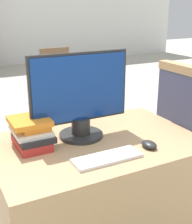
# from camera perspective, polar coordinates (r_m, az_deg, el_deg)

# --- Properties ---
(desk) EXTENTS (1.12, 0.74, 0.75)m
(desk) POSITION_cam_1_polar(r_m,az_deg,el_deg) (1.89, 0.15, -15.73)
(desk) COLOR tan
(desk) RESTS_ON ground_plane
(carrel_divider) EXTENTS (0.07, 0.57, 1.12)m
(carrel_divider) POSITION_cam_1_polar(r_m,az_deg,el_deg) (2.04, 16.20, -7.52)
(carrel_divider) COLOR #474C70
(carrel_divider) RESTS_ON ground_plane
(monitor) EXTENTS (0.57, 0.25, 0.47)m
(monitor) POSITION_cam_1_polar(r_m,az_deg,el_deg) (1.69, -2.88, 2.63)
(monitor) COLOR #282828
(monitor) RESTS_ON desk
(keyboard) EXTENTS (0.34, 0.12, 0.02)m
(keyboard) POSITION_cam_1_polar(r_m,az_deg,el_deg) (1.51, 2.07, -8.39)
(keyboard) COLOR white
(keyboard) RESTS_ON desk
(mouse) EXTENTS (0.07, 0.10, 0.03)m
(mouse) POSITION_cam_1_polar(r_m,az_deg,el_deg) (1.65, 9.68, -5.87)
(mouse) COLOR #262626
(mouse) RESTS_ON desk
(book_stack) EXTENTS (0.20, 0.25, 0.15)m
(book_stack) POSITION_cam_1_polar(r_m,az_deg,el_deg) (1.66, -11.73, -3.68)
(book_stack) COLOR #B72D28
(book_stack) RESTS_ON desk
(far_chair) EXTENTS (0.44, 0.44, 0.87)m
(far_chair) POSITION_cam_1_polar(r_m,az_deg,el_deg) (4.60, -6.90, 6.58)
(far_chair) COLOR brown
(far_chair) RESTS_ON ground_plane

